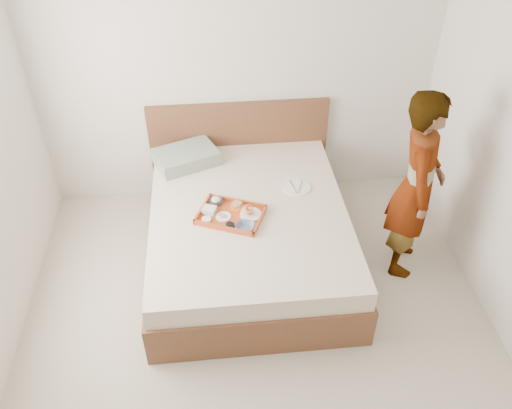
{
  "coord_description": "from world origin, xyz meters",
  "views": [
    {
      "loc": [
        -0.27,
        -2.2,
        3.18
      ],
      "look_at": [
        0.05,
        0.9,
        0.65
      ],
      "focal_mm": 36.81,
      "sensor_mm": 36.0,
      "label": 1
    }
  ],
  "objects_px": {
    "person": "(416,186)",
    "bed": "(249,233)",
    "dinner_plate": "(297,187)",
    "tray": "(231,215)"
  },
  "relations": [
    {
      "from": "person",
      "to": "bed",
      "type": "bearing_deg",
      "value": 101.12
    },
    {
      "from": "person",
      "to": "dinner_plate",
      "type": "bearing_deg",
      "value": 83.09
    },
    {
      "from": "bed",
      "to": "person",
      "type": "bearing_deg",
      "value": -7.98
    },
    {
      "from": "bed",
      "to": "dinner_plate",
      "type": "distance_m",
      "value": 0.56
    },
    {
      "from": "dinner_plate",
      "to": "person",
      "type": "distance_m",
      "value": 0.97
    },
    {
      "from": "bed",
      "to": "person",
      "type": "relative_size",
      "value": 1.27
    },
    {
      "from": "tray",
      "to": "dinner_plate",
      "type": "xyz_separation_m",
      "value": [
        0.57,
        0.32,
        -0.02
      ]
    },
    {
      "from": "person",
      "to": "tray",
      "type": "bearing_deg",
      "value": 105.33
    },
    {
      "from": "dinner_plate",
      "to": "person",
      "type": "relative_size",
      "value": 0.15
    },
    {
      "from": "bed",
      "to": "dinner_plate",
      "type": "xyz_separation_m",
      "value": [
        0.43,
        0.23,
        0.27
      ]
    }
  ]
}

